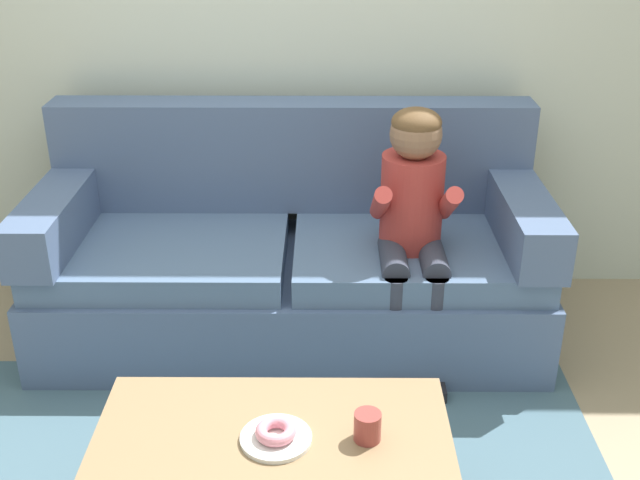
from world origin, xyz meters
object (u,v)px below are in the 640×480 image
object	(u,v)px
mug	(367,426)
couch	(291,260)
coffee_table	(273,446)
donut	(276,431)
person_child	(413,215)

from	to	relation	value
mug	couch	bearing A→B (deg)	101.85
couch	coffee_table	distance (m)	1.29
coffee_table	donut	size ratio (longest dim) A/B	8.79
couch	donut	size ratio (longest dim) A/B	18.15
coffee_table	person_child	size ratio (longest dim) A/B	0.96
couch	coffee_table	bearing A→B (deg)	-90.12
coffee_table	person_child	distance (m)	1.22
coffee_table	mug	xyz separation A→B (m)	(0.28, -0.02, 0.09)
couch	donut	distance (m)	1.32
couch	mug	xyz separation A→B (m)	(0.27, -1.31, 0.13)
donut	mug	world-z (taller)	mug
person_child	mug	bearing A→B (deg)	-102.09
couch	donut	world-z (taller)	couch
donut	person_child	bearing A→B (deg)	65.62
couch	mug	size ratio (longest dim) A/B	24.20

